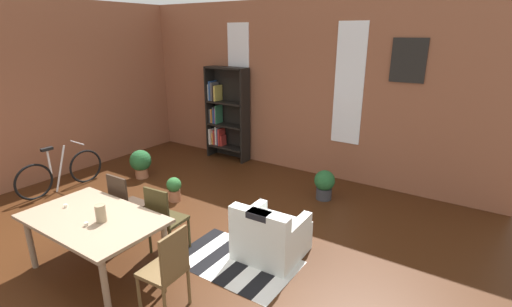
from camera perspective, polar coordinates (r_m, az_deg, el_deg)
ground_plane at (r=5.31m, az=-16.84°, el=-14.23°), size 10.10×10.10×0.00m
back_wall_brick at (r=7.66m, az=5.32°, el=10.03°), size 8.15×0.12×3.40m
window_pane_0 at (r=8.25m, az=-2.70°, el=11.87°), size 0.55×0.02×2.21m
window_pane_1 at (r=7.07m, az=14.16°, el=10.27°), size 0.55×0.02×2.21m
dining_table at (r=4.80m, az=-23.80°, el=-9.84°), size 1.68×1.01×0.73m
vase_on_table at (r=4.58m, az=-22.84°, el=-8.50°), size 0.12×0.12×0.21m
tealight_candle_0 at (r=4.58m, az=-24.72°, el=-9.88°), size 0.04×0.04×0.04m
tealight_candle_1 at (r=5.15m, az=-27.31°, el=-7.19°), size 0.04×0.04×0.04m
dining_chair_far_left at (r=5.50m, az=-19.42°, el=-7.25°), size 0.41×0.41×0.95m
dining_chair_far_right at (r=4.96m, az=-13.99°, el=-9.60°), size 0.43×0.43×0.95m
dining_chair_head_right at (r=4.01m, az=-13.51°, el=-16.84°), size 0.42×0.42×0.95m
bookshelf_tall at (r=8.40m, az=-4.89°, el=6.13°), size 1.02×0.33×2.07m
armchair_white at (r=4.88m, az=2.18°, el=-12.65°), size 0.82×0.82×0.75m
bicycle_second at (r=7.67m, az=-27.88°, el=-2.63°), size 0.44×1.62×0.87m
potted_plant_by_shelf at (r=6.52m, az=10.51°, el=-4.59°), size 0.36×0.36×0.52m
potted_plant_corner at (r=6.53m, az=-12.53°, el=-5.25°), size 0.25×0.25×0.42m
potted_plant_window at (r=7.68m, az=-17.37°, el=-1.30°), size 0.42×0.42×0.57m
striped_rug at (r=4.91m, az=-3.11°, el=-16.26°), size 1.52×0.97×0.01m
framed_picture at (r=6.75m, az=22.48°, el=13.13°), size 0.56×0.03×0.72m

